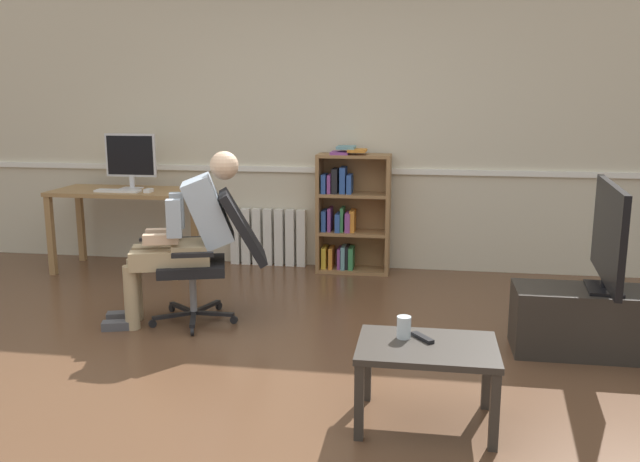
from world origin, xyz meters
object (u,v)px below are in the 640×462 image
Objects in this scene: computer_desk at (123,202)px; tv_screen at (609,235)px; office_chair at (215,251)px; drinking_glass at (404,327)px; tv_stand at (601,322)px; keyboard at (118,191)px; radiator at (268,237)px; bookshelf at (349,213)px; coffee_table at (427,357)px; computer_mouse at (149,191)px; imac_monitor at (131,157)px; person_seated at (186,233)px; spare_remote at (423,338)px.

tv_screen is (3.86, -1.48, 0.12)m from computer_desk.
office_chair is 1.87m from drinking_glass.
computer_desk is at bearing 159.08° from tv_stand.
drinking_glass is at bearing -41.79° from keyboard.
office_chair is at bearing -89.80° from radiator.
keyboard is 0.35× the size of bookshelf.
bookshelf is at bearing 11.93° from keyboard.
coffee_table is at bearing -75.87° from bookshelf.
computer_mouse is 0.14× the size of radiator.
imac_monitor is 0.69× the size of radiator.
keyboard is at bearing -154.76° from person_seated.
person_seated is at bearing -90.00° from office_chair.
keyboard reaches higher than drinking_glass.
office_chair is (0.97, -1.12, -0.25)m from computer_mouse.
keyboard is 1.44m from radiator.
radiator is at bearing 116.99° from coffee_table.
person_seated reaches higher than drinking_glass.
office_chair reaches higher than drinking_glass.
radiator is 3.21m from drinking_glass.
tv_screen is at bearing 40.29° from drinking_glass.
bookshelf is 1.70× the size of coffee_table.
imac_monitor is 4.50× the size of drinking_glass.
computer_mouse reaches higher than coffee_table.
imac_monitor is 2.07m from bookshelf.
radiator is at bearing 23.05° from keyboard.
coffee_table is (0.72, -2.86, -0.19)m from bookshelf.
imac_monitor is at bearing -165.47° from radiator.
bookshelf is 2.85m from drinking_glass.
drinking_glass is (1.38, -1.25, -0.05)m from office_chair.
office_chair is (1.25, -1.10, -0.25)m from keyboard.
radiator is 6.51× the size of drinking_glass.
tv_screen reaches higher than radiator.
drinking_glass is at bearing -39.08° from spare_remote.
imac_monitor is 3.38× the size of spare_remote.
keyboard is 1.69m from office_chair.
bookshelf is (2.00, 0.21, -0.50)m from imac_monitor.
coffee_table is at bearing -42.77° from computer_desk.
office_chair is 2.61m from tv_screen.
person_seated is at bearing -56.59° from computer_mouse.
radiator is 1.07× the size of coffee_table.
tv_stand reaches higher than coffee_table.
tv_stand is at bearing 69.24° from person_seated.
drinking_glass is at bearing 147.14° from coffee_table.
drinking_glass is at bearing -44.73° from imac_monitor.
imac_monitor is 0.50× the size of tv_screen.
spare_remote is at bearing -40.84° from keyboard.
office_chair is at bearing 90.00° from person_seated.
tv_screen reaches higher than drinking_glass.
bookshelf is at bearing 13.16° from computer_mouse.
imac_monitor is at bearing 157.75° from tv_stand.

